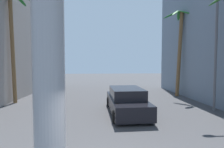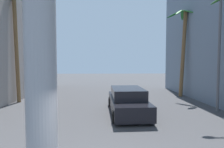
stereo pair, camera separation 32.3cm
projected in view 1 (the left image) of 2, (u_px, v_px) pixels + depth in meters
ground_plane at (108, 104)px, 13.40m from camera, size 90.76×90.76×0.00m
street_lamp at (210, 41)px, 11.20m from camera, size 2.64×0.28×7.55m
car_lead at (126, 101)px, 10.88m from camera, size 2.28×5.24×1.56m
palm_tree_mid_left at (12, 31)px, 13.35m from camera, size 2.84×2.91×8.68m
palm_tree_mid_right at (179, 44)px, 16.60m from camera, size 2.70×2.68×8.18m
pedestrian_far_left at (40, 85)px, 17.20m from camera, size 0.35×0.35×1.66m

